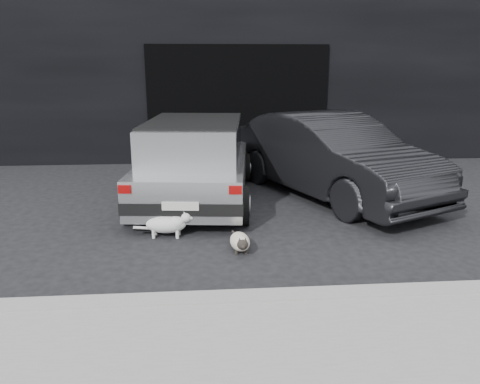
{
  "coord_description": "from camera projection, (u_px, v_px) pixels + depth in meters",
  "views": [
    {
      "loc": [
        0.21,
        -6.54,
        2.22
      ],
      "look_at": [
        0.7,
        -0.4,
        0.51
      ],
      "focal_mm": 35.0,
      "sensor_mm": 36.0,
      "label": 1
    }
  ],
  "objects": [
    {
      "name": "second_car",
      "position": [
        330.0,
        156.0,
        7.91
      ],
      "size": [
        3.1,
        4.47,
        1.4
      ],
      "primitive_type": "imported",
      "rotation": [
        0.0,
        0.0,
        0.43
      ],
      "color": "black",
      "rests_on": "ground"
    },
    {
      "name": "building_facade",
      "position": [
        232.0,
        51.0,
        12.03
      ],
      "size": [
        34.0,
        4.0,
        5.0
      ],
      "primitive_type": "cube",
      "color": "black",
      "rests_on": "ground"
    },
    {
      "name": "curb",
      "position": [
        290.0,
        299.0,
        4.42
      ],
      "size": [
        18.0,
        0.25,
        0.12
      ],
      "primitive_type": "cube",
      "color": "gray",
      "rests_on": "ground"
    },
    {
      "name": "garage_opening",
      "position": [
        238.0,
        105.0,
        10.42
      ],
      "size": [
        4.0,
        0.1,
        2.6
      ],
      "primitive_type": "cube",
      "color": "black",
      "rests_on": "ground"
    },
    {
      "name": "sidewalk",
      "position": [
        322.0,
        383.0,
        3.27
      ],
      "size": [
        18.0,
        2.2,
        0.11
      ],
      "primitive_type": "cube",
      "color": "gray",
      "rests_on": "ground"
    },
    {
      "name": "cat_siamese",
      "position": [
        240.0,
        242.0,
        5.69
      ],
      "size": [
        0.26,
        0.71,
        0.25
      ],
      "rotation": [
        0.0,
        0.0,
        3.2
      ],
      "color": "beige",
      "rests_on": "ground"
    },
    {
      "name": "cat_white",
      "position": [
        169.0,
        224.0,
        6.13
      ],
      "size": [
        0.79,
        0.31,
        0.37
      ],
      "rotation": [
        0.0,
        0.0,
        -1.66
      ],
      "color": "silver",
      "rests_on": "ground"
    },
    {
      "name": "silver_hatchback",
      "position": [
        195.0,
        157.0,
        7.62
      ],
      "size": [
        2.11,
        3.8,
        1.34
      ],
      "rotation": [
        0.0,
        0.0,
        -0.11
      ],
      "color": "#ACAEB1",
      "rests_on": "ground"
    },
    {
      "name": "ground",
      "position": [
        191.0,
        219.0,
        6.86
      ],
      "size": [
        80.0,
        80.0,
        0.0
      ],
      "primitive_type": "plane",
      "color": "black",
      "rests_on": "ground"
    }
  ]
}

